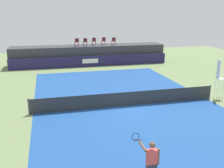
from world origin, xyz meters
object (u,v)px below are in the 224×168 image
at_px(net_post_near, 29,107).
at_px(tennis_player, 151,163).
at_px(spectator_chair_center, 94,41).
at_px(spectator_chair_left, 85,42).
at_px(tennis_ball, 47,99).
at_px(spectator_chair_far_left, 77,42).
at_px(spectator_chair_far_right, 114,41).
at_px(umpire_chair, 219,76).
at_px(net_post_far, 210,92).
at_px(spectator_chair_right, 104,41).

height_order(net_post_near, tennis_player, tennis_player).
bearing_deg(spectator_chair_center, spectator_chair_left, -160.07).
bearing_deg(spectator_chair_left, net_post_near, -111.00).
xyz_separation_m(tennis_player, tennis_ball, (-3.44, 10.87, -0.92)).
relative_size(spectator_chair_far_left, spectator_chair_far_right, 1.00).
distance_m(spectator_chair_left, spectator_chair_far_right, 3.45).
bearing_deg(tennis_player, umpire_chair, 43.99).
height_order(net_post_far, tennis_player, tennis_player).
distance_m(net_post_near, tennis_player, 9.38).
xyz_separation_m(spectator_chair_left, tennis_ball, (-4.69, -12.31, -2.66)).
bearing_deg(tennis_player, spectator_chair_right, 81.46).
xyz_separation_m(spectator_chair_left, net_post_near, (-5.74, -14.96, -2.19)).
xyz_separation_m(spectator_chair_far_right, net_post_far, (3.21, -15.04, -2.19)).
xyz_separation_m(spectator_chair_far_right, tennis_ball, (-8.14, -12.39, -2.66)).
height_order(spectator_chair_far_left, tennis_player, spectator_chair_far_left).
bearing_deg(tennis_player, net_post_far, 46.13).
bearing_deg(umpire_chair, spectator_chair_far_right, 104.37).
distance_m(spectator_chair_center, net_post_near, 16.97).
bearing_deg(spectator_chair_center, spectator_chair_far_right, -7.83).
xyz_separation_m(umpire_chair, tennis_player, (-8.54, -8.25, -0.63)).
xyz_separation_m(spectator_chair_far_left, net_post_far, (7.63, -15.04, -2.19)).
bearing_deg(umpire_chair, spectator_chair_far_left, 118.81).
height_order(spectator_chair_far_right, net_post_far, spectator_chair_far_right).
relative_size(net_post_near, tennis_ball, 14.71).
bearing_deg(net_post_far, spectator_chair_far_right, 102.06).
height_order(umpire_chair, tennis_player, umpire_chair).
bearing_deg(spectator_chair_far_right, spectator_chair_far_left, 179.99).
xyz_separation_m(spectator_chair_right, umpire_chair, (4.99, -15.44, -1.11)).
distance_m(spectator_chair_left, tennis_player, 23.28).
xyz_separation_m(spectator_chair_far_left, spectator_chair_left, (0.97, -0.08, 0.00)).
relative_size(spectator_chair_left, umpire_chair, 0.32).
relative_size(spectator_chair_right, tennis_ball, 13.06).
relative_size(spectator_chair_right, tennis_player, 0.50).
bearing_deg(spectator_chair_center, tennis_player, -95.72).
distance_m(spectator_chair_right, umpire_chair, 16.27).
bearing_deg(spectator_chair_left, tennis_player, -93.08).
relative_size(spectator_chair_center, net_post_far, 0.89).
bearing_deg(net_post_far, spectator_chair_far_left, 116.89).
height_order(spectator_chair_center, net_post_far, spectator_chair_center).
distance_m(spectator_chair_center, umpire_chair, 16.58).
height_order(spectator_chair_far_right, tennis_ball, spectator_chair_far_right).
distance_m(spectator_chair_center, spectator_chair_right, 1.20).
bearing_deg(tennis_ball, spectator_chair_center, 65.46).
bearing_deg(net_post_far, umpire_chair, 1.71).
bearing_deg(spectator_chair_far_left, spectator_chair_far_right, -0.01).
xyz_separation_m(spectator_chair_far_right, umpire_chair, (3.85, -15.02, -1.11)).
bearing_deg(net_post_near, umpire_chair, 0.08).
bearing_deg(spectator_chair_far_left, tennis_ball, -106.71).
xyz_separation_m(net_post_far, tennis_ball, (-11.35, 2.65, -0.46)).
bearing_deg(spectator_chair_left, spectator_chair_far_left, 175.02).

